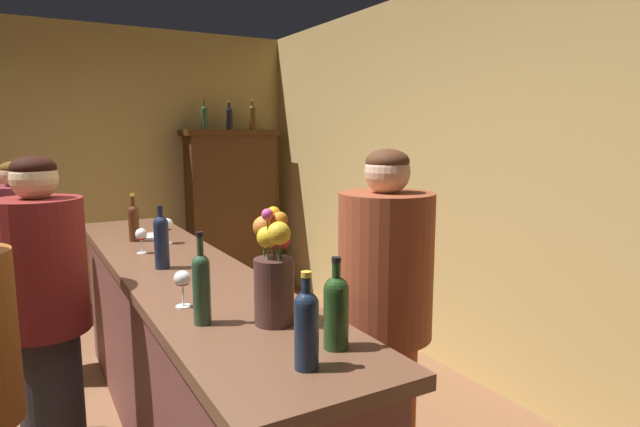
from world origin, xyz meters
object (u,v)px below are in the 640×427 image
object	(u,v)px
wine_bottle_malbec	(161,240)
display_bottle_left	(204,117)
wine_glass_mid	(141,236)
patron_in_grey	(21,264)
wine_glass_front	(167,226)
bartender	(384,327)
display_cabinet	(231,208)
display_bottle_midleft	(229,117)
cheese_plate	(149,236)
wine_bottle_chardonnay	(201,285)
display_bottle_center	(252,116)
bar_counter	(182,358)
wine_bottle_riesling	(134,221)
wine_bottle_merlot	(306,326)
wine_glass_rear	(183,281)
flower_arrangement	(274,273)
wine_bottle_syrah	(336,309)
patron_by_cabinet	(46,321)

from	to	relation	value
wine_bottle_malbec	display_bottle_left	size ratio (longest dim) A/B	1.05
wine_glass_mid	patron_in_grey	size ratio (longest dim) A/B	0.10
patron_in_grey	wine_glass_mid	bearing A→B (deg)	21.79
wine_glass_front	bartender	world-z (taller)	bartender
display_cabinet	display_bottle_left	distance (m)	0.99
display_bottle_midleft	cheese_plate	bearing A→B (deg)	-124.33
display_cabinet	display_bottle_left	world-z (taller)	display_bottle_left
wine_bottle_chardonnay	display_bottle_center	size ratio (longest dim) A/B	1.05
bar_counter	display_bottle_midleft	distance (m)	3.23
display_cabinet	wine_bottle_riesling	bearing A→B (deg)	-125.21
display_cabinet	display_bottle_midleft	size ratio (longest dim) A/B	5.83
display_bottle_center	display_bottle_left	bearing A→B (deg)	180.00
bar_counter	patron_in_grey	xyz separation A→B (m)	(-0.70, 1.39, 0.30)
display_bottle_center	patron_in_grey	xyz separation A→B (m)	(-2.24, -1.26, -1.05)
cheese_plate	bartender	bearing A→B (deg)	-72.20
display_cabinet	wine_glass_mid	size ratio (longest dim) A/B	11.97
wine_bottle_merlot	display_bottle_midleft	bearing A→B (deg)	72.47
wine_bottle_malbec	wine_bottle_merlot	xyz separation A→B (m)	(0.08, -1.36, -0.02)
bar_counter	wine_glass_mid	distance (m)	0.72
wine_glass_front	bartender	size ratio (longest dim) A/B	0.10
wine_glass_rear	flower_arrangement	world-z (taller)	flower_arrangement
display_bottle_left	bartender	bearing A→B (deg)	-96.43
display_bottle_left	display_bottle_center	size ratio (longest dim) A/B	0.95
wine_glass_mid	display_bottle_center	distance (m)	2.90
wine_bottle_syrah	bar_counter	bearing A→B (deg)	96.56
bartender	patron_in_grey	bearing A→B (deg)	-63.28
display_bottle_left	display_bottle_midleft	xyz separation A→B (m)	(0.27, -0.00, -0.00)
wine_bottle_merlot	display_cabinet	bearing A→B (deg)	72.49
wine_bottle_syrah	bartender	xyz separation A→B (m)	(0.45, 0.35, -0.26)
display_bottle_midleft	wine_bottle_merlot	bearing A→B (deg)	-107.53
wine_bottle_chardonnay	display_cabinet	bearing A→B (deg)	68.08
cheese_plate	wine_bottle_merlot	bearing A→B (deg)	-90.79
bar_counter	flower_arrangement	xyz separation A→B (m)	(0.07, -1.01, 0.69)
wine_glass_front	display_bottle_midleft	distance (m)	2.50
wine_bottle_chardonnay	display_bottle_midleft	world-z (taller)	display_bottle_midleft
wine_bottle_chardonnay	wine_glass_rear	distance (m)	0.22
wine_bottle_malbec	wine_bottle_merlot	bearing A→B (deg)	-86.43
wine_bottle_riesling	wine_bottle_chardonnay	distance (m)	1.63
patron_by_cabinet	patron_in_grey	distance (m)	1.51
wine_glass_front	patron_by_cabinet	bearing A→B (deg)	-135.68
wine_glass_mid	patron_by_cabinet	distance (m)	0.76
wine_bottle_syrah	bartender	bearing A→B (deg)	37.57
wine_bottle_malbec	bartender	size ratio (longest dim) A/B	0.20
bar_counter	display_cabinet	distance (m)	2.96
bartender	patron_by_cabinet	bearing A→B (deg)	-36.50
display_cabinet	wine_glass_mid	bearing A→B (deg)	-121.14
wine_bottle_malbec	display_bottle_midleft	xyz separation A→B (m)	(1.36, 2.67, 0.68)
wine_bottle_riesling	display_bottle_left	world-z (taller)	display_bottle_left
display_bottle_midleft	wine_bottle_syrah	bearing A→B (deg)	-105.88
display_cabinet	wine_glass_rear	distance (m)	3.62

